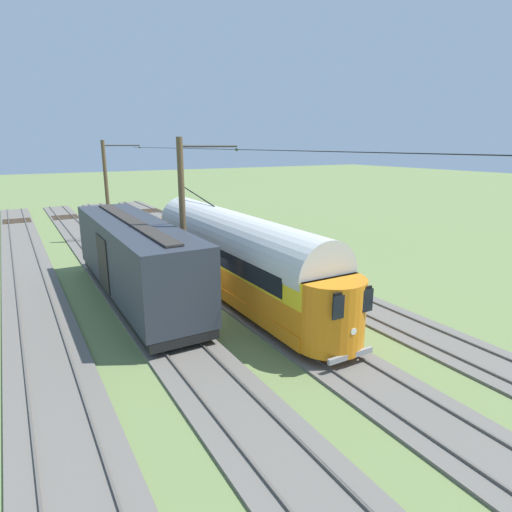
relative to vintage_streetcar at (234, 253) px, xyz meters
The scene contains 11 objects.
ground_plane 3.25m from the vintage_streetcar, 15.84° to the left, with size 220.00×220.00×0.00m, color olive.
track_streetcar_siding 5.01m from the vintage_streetcar, behind, with size 2.80×80.00×0.18m.
track_adjacent_siding 2.23m from the vintage_streetcar, 90.00° to the left, with size 2.80×80.00×0.18m.
track_third_siding 5.01m from the vintage_streetcar, ahead, with size 2.80×80.00×0.18m.
track_outer_siding 9.24m from the vintage_streetcar, ahead, with size 2.80×80.00×0.18m.
vintage_streetcar is the anchor object (origin of this frame).
boxcar_adjacent 4.92m from the vintage_streetcar, 24.29° to the right, with size 2.96×13.63×3.85m.
catenary_pole_foreground 16.40m from the vintage_streetcar, 80.47° to the right, with size 3.00×0.28×7.84m.
catenary_pole_mid_near 3.28m from the vintage_streetcar, ahead, with size 3.00×0.28×7.84m.
overhead_wire_run 5.05m from the vintage_streetcar, 80.67° to the right, with size 2.79×36.89×0.18m.
switch_stand 13.44m from the vintage_streetcar, 115.58° to the right, with size 0.50×0.30×1.24m.
Camera 1 is at (7.21, 17.85, 7.52)m, focal length 30.09 mm.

